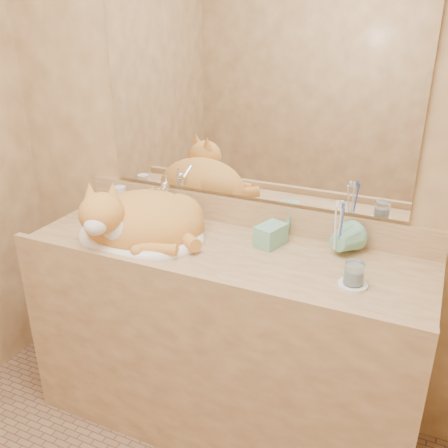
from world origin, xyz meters
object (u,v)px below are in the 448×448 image
at_px(soap_dispenser, 261,228).
at_px(water_glass, 354,273).
at_px(sink_basin, 140,218).
at_px(vanity_counter, 222,340).
at_px(toothbrush_cup, 337,244).
at_px(cat, 140,219).

distance_m(soap_dispenser, water_glass, 0.41).
height_order(soap_dispenser, water_glass, soap_dispenser).
bearing_deg(sink_basin, vanity_counter, 6.48).
height_order(vanity_counter, toothbrush_cup, toothbrush_cup).
xyz_separation_m(sink_basin, cat, (0.01, -0.02, 0.01)).
xyz_separation_m(vanity_counter, sink_basin, (-0.36, -0.02, 0.51)).
relative_size(sink_basin, toothbrush_cup, 4.40).
bearing_deg(vanity_counter, toothbrush_cup, 16.93).
bearing_deg(soap_dispenser, cat, -149.91).
relative_size(sink_basin, soap_dispenser, 2.84).
bearing_deg(sink_basin, water_glass, 0.72).
bearing_deg(vanity_counter, soap_dispenser, 28.14).
distance_m(sink_basin, cat, 0.02).
bearing_deg(cat, soap_dispenser, -11.64).
bearing_deg(toothbrush_cup, water_glass, -61.45).
bearing_deg(toothbrush_cup, sink_basin, -169.31).
relative_size(vanity_counter, sink_basin, 2.99).
bearing_deg(vanity_counter, cat, -173.87).
height_order(cat, toothbrush_cup, cat).
relative_size(soap_dispenser, water_glass, 2.38).
bearing_deg(sink_basin, soap_dispenser, 13.78).
bearing_deg(cat, vanity_counter, -18.22).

